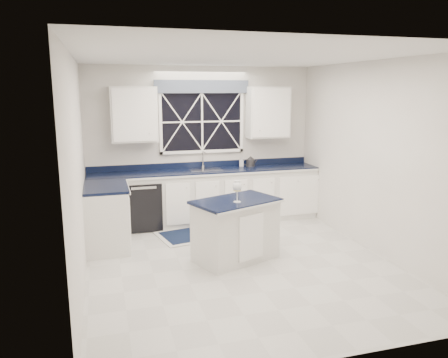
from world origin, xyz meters
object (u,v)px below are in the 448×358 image
object	(u,v)px
island	(236,230)
kettle	(250,162)
wine_glass	(237,187)
dishwasher	(143,204)
soap_bottle	(241,162)
faucet	(203,159)

from	to	relation	value
island	kettle	bearing A→B (deg)	43.68
kettle	wine_glass	distance (m)	2.20
dishwasher	soap_bottle	bearing A→B (deg)	5.39
dishwasher	kettle	world-z (taller)	kettle
kettle	soap_bottle	bearing A→B (deg)	174.82
dishwasher	soap_bottle	size ratio (longest dim) A/B	5.02
wine_glass	soap_bottle	bearing A→B (deg)	70.39
faucet	wine_glass	distance (m)	2.09
island	kettle	distance (m)	2.16
faucet	wine_glass	bearing A→B (deg)	-90.92
faucet	island	xyz separation A→B (m)	(-0.01, -1.96, -0.67)
island	faucet	bearing A→B (deg)	67.98
soap_bottle	dishwasher	bearing A→B (deg)	-174.61
dishwasher	soap_bottle	xyz separation A→B (m)	(1.80, 0.17, 0.61)
dishwasher	faucet	distance (m)	1.31
faucet	soap_bottle	bearing A→B (deg)	-2.00
soap_bottle	kettle	bearing A→B (deg)	-18.81
kettle	soap_bottle	xyz separation A→B (m)	(-0.15, 0.05, -0.00)
kettle	wine_glass	world-z (taller)	wine_glass
kettle	dishwasher	bearing A→B (deg)	-162.92
soap_bottle	faucet	bearing A→B (deg)	178.00
faucet	dishwasher	bearing A→B (deg)	-169.98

